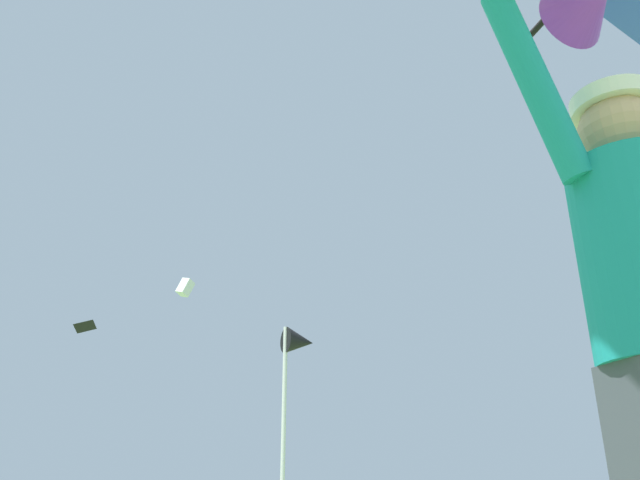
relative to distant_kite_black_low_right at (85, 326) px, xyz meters
name	(u,v)px	position (x,y,z in m)	size (l,w,h in m)	color
distant_kite_black_low_right	(85,326)	(0.00, 0.00, 0.00)	(1.10, 1.10, 0.43)	black
distant_kite_white_low_left	(185,287)	(5.22, 3.71, 3.65)	(1.04, 0.81, 1.12)	white
marker_flag	(297,357)	(-0.56, -23.41, -5.91)	(0.30, 0.24, 1.98)	silver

